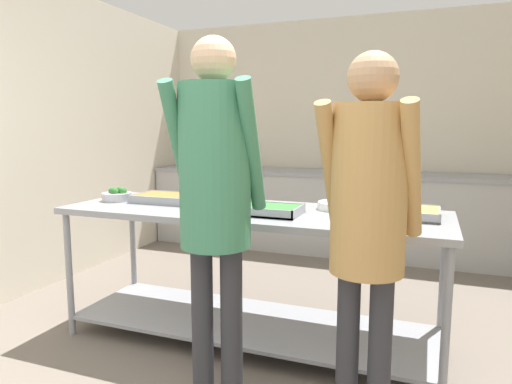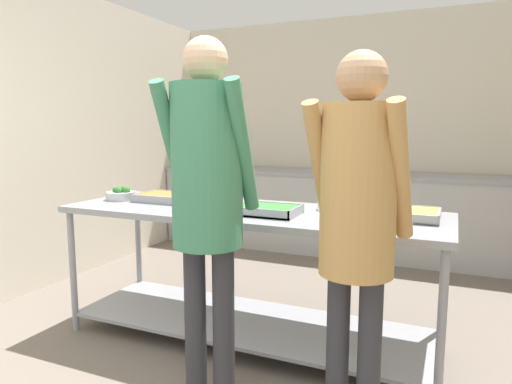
{
  "view_description": "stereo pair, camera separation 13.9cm",
  "coord_description": "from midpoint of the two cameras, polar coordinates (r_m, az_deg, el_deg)",
  "views": [
    {
      "loc": [
        0.95,
        -1.06,
        1.4
      ],
      "look_at": [
        -0.11,
        1.7,
        0.98
      ],
      "focal_mm": 32.0,
      "sensor_mm": 36.0,
      "label": 1
    },
    {
      "loc": [
        1.08,
        -1.01,
        1.4
      ],
      "look_at": [
        -0.11,
        1.7,
        0.98
      ],
      "focal_mm": 32.0,
      "sensor_mm": 36.0,
      "label": 2
    }
  ],
  "objects": [
    {
      "name": "broccoli_bowl",
      "position": [
        3.42,
        -18.09,
        -0.41
      ],
      "size": [
        0.21,
        0.21,
        0.1
      ],
      "color": "#B2B2B7",
      "rests_on": "serving_counter"
    },
    {
      "name": "wall_left",
      "position": [
        4.56,
        -24.43,
        6.4
      ],
      "size": [
        0.06,
        4.48,
        2.65
      ],
      "color": "beige",
      "rests_on": "ground_plane"
    },
    {
      "name": "wall_rear",
      "position": [
        5.49,
        10.36,
        7.13
      ],
      "size": [
        4.5,
        0.06,
        2.65
      ],
      "color": "beige",
      "rests_on": "ground_plane"
    },
    {
      "name": "plate_stack",
      "position": [
        2.95,
        8.98,
        -1.71
      ],
      "size": [
        0.27,
        0.27,
        0.05
      ],
      "color": "white",
      "rests_on": "serving_counter"
    },
    {
      "name": "serving_tray_greens",
      "position": [
        3.29,
        -12.34,
        -0.77
      ],
      "size": [
        0.43,
        0.31,
        0.05
      ],
      "color": "gray",
      "rests_on": "serving_counter"
    },
    {
      "name": "serving_counter",
      "position": [
        2.97,
        -2.05,
        -7.6
      ],
      "size": [
        2.44,
        0.81,
        0.88
      ],
      "color": "gray",
      "rests_on": "ground_plane"
    },
    {
      "name": "serving_tray_roast",
      "position": [
        2.75,
        0.25,
        -2.29
      ],
      "size": [
        0.37,
        0.27,
        0.05
      ],
      "color": "gray",
      "rests_on": "serving_counter"
    },
    {
      "name": "water_bottle",
      "position": [
        5.21,
        9.79,
        4.05
      ],
      "size": [
        0.08,
        0.08,
        0.29
      ],
      "color": "brown",
      "rests_on": "back_counter"
    },
    {
      "name": "sauce_pan",
      "position": [
        2.86,
        -7.72,
        -1.43
      ],
      "size": [
        0.36,
        0.22,
        0.09
      ],
      "color": "gray",
      "rests_on": "serving_counter"
    },
    {
      "name": "guest_serving_left",
      "position": [
        1.97,
        11.92,
        -1.73
      ],
      "size": [
        0.44,
        0.36,
        1.71
      ],
      "color": "#2D2D33",
      "rests_on": "ground_plane"
    },
    {
      "name": "back_counter",
      "position": [
        5.21,
        9.36,
        -2.48
      ],
      "size": [
        4.34,
        0.65,
        0.91
      ],
      "color": "#A8A8A8",
      "rests_on": "ground_plane"
    },
    {
      "name": "serving_tray_vegetables",
      "position": [
        2.78,
        16.32,
        -2.48
      ],
      "size": [
        0.43,
        0.33,
        0.05
      ],
      "color": "gray",
      "rests_on": "serving_counter"
    },
    {
      "name": "guest_serving_right",
      "position": [
        2.17,
        -6.96,
        0.96
      ],
      "size": [
        0.46,
        0.38,
        1.81
      ],
      "color": "#2D2D33",
      "rests_on": "ground_plane"
    }
  ]
}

